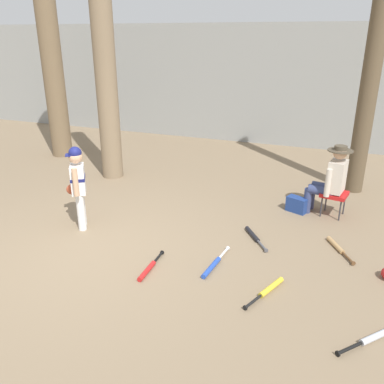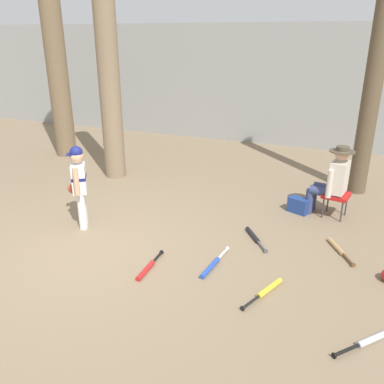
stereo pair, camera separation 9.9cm
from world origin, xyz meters
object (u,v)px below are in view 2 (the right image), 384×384
Objects in this scene: bat_yellow_trainer at (267,290)px; bat_red_barrel at (148,268)px; tree_near_player at (107,55)px; bat_blue_youth at (212,265)px; folding_stool at (336,196)px; young_ballplayer at (79,182)px; bat_aluminum_silver at (371,340)px; seated_spectator at (332,179)px; bat_black_composite at (254,236)px; tree_behind_spectator at (376,65)px; bat_wood_tan at (338,248)px; tree_far_left at (56,60)px; handbag_beside_stool at (298,205)px.

bat_red_barrel is (-1.52, -0.11, 0.00)m from bat_yellow_trainer.
tree_near_player is 6.68× the size of bat_blue_youth.
folding_stool is at bearing 51.77° from bat_red_barrel.
young_ballplayer reaches higher than folding_stool.
tree_near_player is at bearing 146.44° from bat_aluminum_silver.
bat_black_composite is at bearing -125.95° from seated_spectator.
folding_stool is 2.62m from bat_yellow_trainer.
tree_behind_spectator reaches higher than bat_aluminum_silver.
folding_stool is at bearing 100.94° from bat_aluminum_silver.
bat_wood_tan is 0.90× the size of bat_yellow_trainer.
bat_wood_tan is (-0.17, -2.54, -2.30)m from tree_behind_spectator.
folding_stool is at bearing 59.43° from bat_blue_youth.
folding_stool is 6.95m from tree_far_left.
bat_aluminum_silver is at bearing -86.65° from tree_behind_spectator.
bat_red_barrel is (-1.51, -2.58, -0.10)m from handbag_beside_stool.
bat_yellow_trainer is at bearing -102.48° from folding_stool.
handbag_beside_stool is (3.07, 1.82, -0.61)m from young_ballplayer.
bat_yellow_trainer is 1.03× the size of bat_red_barrel.
tree_far_left reaches higher than handbag_beside_stool.
young_ballplayer is 2.09× the size of bat_black_composite.
handbag_beside_stool reaches higher than bat_red_barrel.
bat_black_composite is at bearing -117.04° from tree_behind_spectator.
bat_aluminum_silver is 1.83m from bat_wood_tan.
bat_aluminum_silver is at bearing -33.56° from tree_near_player.
young_ballplayer is 2.44m from bat_blue_youth.
folding_stool is at bearing 97.09° from bat_wood_tan.
seated_spectator is at bearing 101.53° from bat_wood_tan.
folding_stool is 1.23m from bat_wood_tan.
young_ballplayer reaches higher than bat_red_barrel.
young_ballplayer is at bearing -151.76° from seated_spectator.
folding_stool is 0.74× the size of bat_black_composite.
tree_near_player is at bearing 173.17° from handbag_beside_stool.
bat_aluminum_silver is 0.88× the size of bat_red_barrel.
bat_blue_youth is at bearing -34.75° from tree_far_left.
tree_behind_spectator is 7.15× the size of bat_red_barrel.
young_ballplayer is at bearing -169.29° from bat_wood_tan.
seated_spectator is 1.47× the size of bat_blue_youth.
young_ballplayer is 1.87m from bat_red_barrel.
bat_aluminum_silver is (0.25, -4.33, -2.30)m from tree_behind_spectator.
tree_near_player is 5.46m from bat_wood_tan.
tree_near_player is 2.26m from tree_far_left.
folding_stool is 1.37× the size of handbag_beside_stool.
tree_near_player reaches higher than bat_blue_youth.
young_ballplayer is 2.77m from bat_black_composite.
tree_near_player reaches higher than tree_far_left.
tree_behind_spectator is 6.86m from tree_far_left.
seated_spectator is at bearing 61.47° from bat_blue_youth.
tree_behind_spectator is 8.14× the size of bat_black_composite.
bat_black_composite is 0.88× the size of bat_red_barrel.
seated_spectator is 0.70m from handbag_beside_stool.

